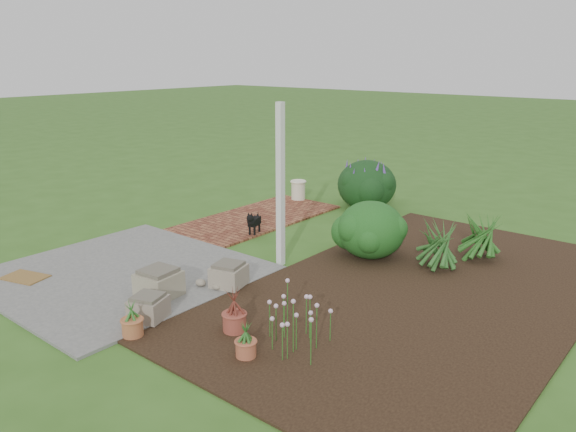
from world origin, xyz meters
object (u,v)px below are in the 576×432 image
Objects in this scene: stone_trough_near at (149,308)px; cream_ceramic_urn at (298,190)px; evergreen_shrub at (371,228)px; black_dog at (254,221)px.

stone_trough_near is 0.95× the size of cream_ceramic_urn.
evergreen_shrub reaches higher than stone_trough_near.
stone_trough_near is 6.25m from cream_ceramic_urn.
black_dog is at bearing -68.90° from cream_ceramic_urn.
evergreen_shrub is (2.21, 0.38, 0.22)m from black_dog.
black_dog is (-1.32, 3.30, 0.11)m from stone_trough_near.
evergreen_shrub reaches higher than black_dog.
black_dog reaches higher than stone_trough_near.
evergreen_shrub is (3.18, -2.14, 0.25)m from cream_ceramic_urn.
stone_trough_near is 0.36× the size of evergreen_shrub.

